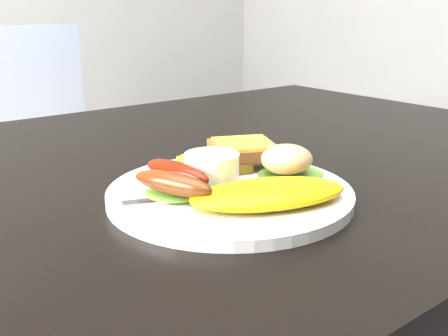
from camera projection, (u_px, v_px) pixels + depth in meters
dining_table at (193, 173)px, 0.71m from camera, size 1.20×0.80×0.04m
dining_chair at (56, 152)px, 1.86m from camera, size 0.38×0.38×0.04m
person at (141, 66)px, 1.56m from camera, size 0.65×0.54×1.55m
plate at (230, 194)px, 0.56m from camera, size 0.26×0.26×0.01m
lettuce_left at (180, 191)px, 0.53m from camera, size 0.08×0.08×0.01m
lettuce_right at (291, 174)px, 0.59m from camera, size 0.09×0.09×0.01m
omelette at (269, 194)px, 0.51m from camera, size 0.18×0.13×0.02m
sausage_a at (172, 183)px, 0.51m from camera, size 0.05×0.09×0.02m
sausage_b at (177, 172)px, 0.54m from camera, size 0.04×0.09×0.02m
ramekin at (212, 169)px, 0.56m from camera, size 0.08×0.08×0.03m
toast_a at (214, 164)px, 0.61m from camera, size 0.08×0.08×0.01m
toast_b at (244, 149)px, 0.63m from camera, size 0.10×0.10×0.01m
potato_salad at (287, 159)px, 0.57m from camera, size 0.07×0.07×0.03m
fork at (208, 197)px, 0.52m from camera, size 0.16×0.08×0.00m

